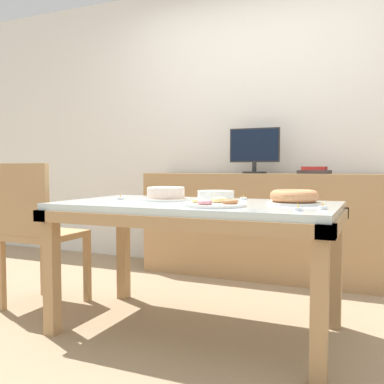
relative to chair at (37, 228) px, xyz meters
name	(u,v)px	position (x,y,z in m)	size (l,w,h in m)	color
ground_plane	(196,331)	(1.09, 0.06, -0.52)	(12.00, 12.00, 0.00)	#997F60
wall_back	(267,125)	(1.09, 1.69, 0.78)	(8.00, 0.10, 2.60)	white
dining_table	(196,219)	(1.09, 0.06, 0.11)	(1.54, 0.84, 0.72)	silver
chair	(37,228)	(0.00, 0.00, 0.00)	(0.42, 0.42, 0.94)	tan
sideboard	(258,225)	(1.09, 1.39, -0.09)	(1.95, 0.44, 0.87)	tan
computer_monitor	(254,151)	(1.05, 1.39, 0.53)	(0.42, 0.20, 0.38)	#262628
book_stack	(314,170)	(1.54, 1.39, 0.37)	(0.25, 0.19, 0.06)	#3F3838
cake_chocolate_round	(166,194)	(0.87, 0.13, 0.23)	(0.29, 0.29, 0.08)	silver
cake_golden_bundt	(294,197)	(1.60, 0.15, 0.23)	(0.28, 0.28, 0.07)	silver
pastry_platter	(214,204)	(1.26, -0.12, 0.21)	(0.32, 0.32, 0.04)	silver
plate_stack	(216,196)	(1.16, 0.18, 0.23)	(0.21, 0.21, 0.06)	silver
tealight_centre	(243,198)	(1.28, 0.33, 0.21)	(0.04, 0.04, 0.04)	silver
tealight_near_front	(298,209)	(1.68, -0.19, 0.21)	(0.04, 0.04, 0.04)	silver
tealight_right_edge	(120,198)	(0.60, 0.05, 0.21)	(0.04, 0.04, 0.04)	silver
tealight_near_cakes	(323,207)	(1.77, -0.08, 0.21)	(0.04, 0.04, 0.04)	silver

